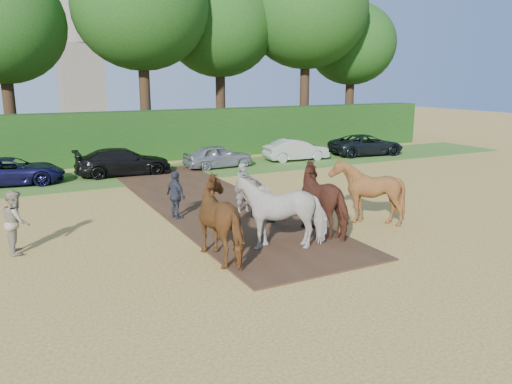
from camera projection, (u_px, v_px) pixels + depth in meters
ground at (254, 266)px, 13.40m from camera, size 120.00×120.00×0.00m
earth_strip at (208, 202)px, 20.13m from camera, size 4.50×17.00×0.05m
grass_verge at (130, 176)px, 25.53m from camera, size 50.00×5.00×0.03m
hedgerow at (110, 138)px, 29.09m from camera, size 46.00×1.60×3.00m
spectator_near at (16, 222)px, 14.24m from camera, size 0.72×0.91×1.83m
spectator_far at (176, 196)px, 17.57m from camera, size 0.68×1.10×1.75m
plough_team at (303, 203)px, 15.50m from camera, size 7.42×5.72×2.25m
parked_cars at (135, 162)px, 25.81m from camera, size 36.57×3.11×1.44m
treeline at (61, 8)px, 29.42m from camera, size 48.70×10.60×14.21m
church at (75, 2)px, 59.76m from camera, size 5.20×5.20×27.00m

